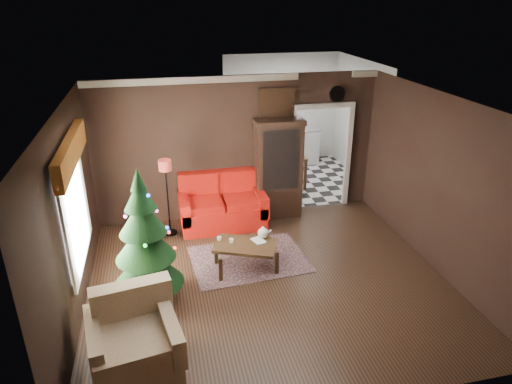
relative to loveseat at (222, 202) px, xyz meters
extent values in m
plane|color=black|center=(0.40, -2.05, -0.50)|extent=(5.50, 5.50, 0.00)
plane|color=white|center=(0.40, -2.05, 2.30)|extent=(5.50, 5.50, 0.00)
plane|color=black|center=(0.40, 0.45, 0.90)|extent=(5.50, 0.00, 5.50)
plane|color=black|center=(0.40, -4.55, 0.90)|extent=(5.50, 0.00, 5.50)
plane|color=black|center=(-2.35, -2.05, 0.90)|extent=(0.00, 5.50, 5.50)
plane|color=black|center=(3.15, -2.05, 0.90)|extent=(0.00, 5.50, 5.50)
cube|color=white|center=(-2.31, -1.85, 0.95)|extent=(0.05, 1.60, 1.40)
cube|color=#90531D|center=(-2.23, -1.85, 1.77)|extent=(0.12, 2.10, 0.35)
plane|color=silver|center=(2.10, 1.95, -0.50)|extent=(3.00, 3.00, 0.00)
cube|color=white|center=(2.10, 3.40, 1.20)|extent=(0.70, 0.06, 0.70)
cube|color=#44353E|center=(0.23, -1.35, -0.49)|extent=(2.00, 1.52, 0.01)
cylinder|color=beige|center=(-0.27, -1.38, -0.02)|extent=(0.09, 0.09, 0.06)
cylinder|color=white|center=(-0.09, -1.49, -0.02)|extent=(0.07, 0.07, 0.06)
imported|color=tan|center=(0.26, -1.59, 0.08)|extent=(0.17, 0.07, 0.24)
cylinder|color=white|center=(2.35, 0.40, 1.88)|extent=(0.32, 0.32, 0.06)
cube|color=#BD7442|center=(1.15, 0.41, 1.75)|extent=(0.62, 0.05, 0.52)
cube|color=white|center=(2.10, 3.15, -0.05)|extent=(1.80, 0.60, 0.90)
camera|label=1|loc=(-1.12, -7.92, 3.66)|focal=32.19mm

